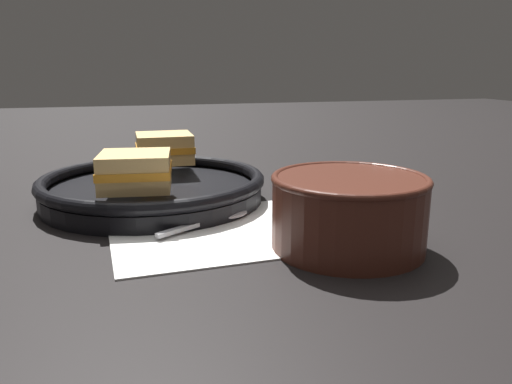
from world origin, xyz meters
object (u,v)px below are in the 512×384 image
soup_bowl (349,207)px  sandwich_near_right (135,171)px  spoon (222,217)px  sandwich_near_left (164,148)px  skillet (153,188)px

soup_bowl → sandwich_near_right: (-0.22, 0.16, 0.02)m
spoon → sandwich_near_left: size_ratio=1.46×
skillet → sandwich_near_left: bearing=73.2°
spoon → sandwich_near_left: sandwich_near_left is taller
sandwich_near_left → sandwich_near_right: size_ratio=0.90×
spoon → sandwich_near_left: bearing=72.0°
sandwich_near_left → sandwich_near_right: (-0.05, -0.17, 0.00)m
sandwich_near_left → sandwich_near_right: bearing=-106.8°
skillet → sandwich_near_right: bearing=-106.8°
soup_bowl → spoon: 0.17m
skillet → sandwich_near_left: size_ratio=3.63×
spoon → sandwich_near_right: (-0.10, 0.04, 0.06)m
spoon → skillet: skillet is taller
spoon → sandwich_near_right: size_ratio=1.31×
spoon → sandwich_near_left: 0.23m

